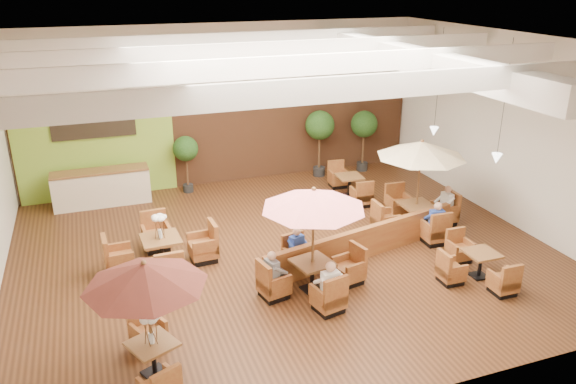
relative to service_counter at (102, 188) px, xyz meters
name	(u,v)px	position (x,y,z in m)	size (l,w,h in m)	color
room	(277,109)	(4.65, -3.88, 3.05)	(14.04, 14.00, 5.52)	#381E0F
service_counter	(102,188)	(0.00, 0.00, 0.00)	(3.00, 0.75, 1.18)	beige
booth_divider	(365,242)	(6.30, -6.11, -0.16)	(6.14, 0.18, 0.85)	brown
table_0	(146,290)	(0.47, -8.94, 1.23)	(2.21, 2.50, 2.40)	brown
table_1	(313,221)	(4.37, -7.17, 1.20)	(2.64, 2.64, 2.61)	brown
table_2	(420,169)	(8.50, -5.04, 1.26)	(2.66, 2.66, 2.72)	brown
table_3	(162,251)	(1.21, -4.86, -0.14)	(2.82, 2.82, 1.61)	brown
table_4	(472,267)	(8.25, -8.00, -0.27)	(1.51, 2.25, 0.85)	brown
table_5	(349,186)	(7.82, -2.02, -0.24)	(0.87, 2.44, 0.91)	brown
topiary_0	(186,151)	(2.80, 0.20, 0.88)	(0.85, 0.85, 1.97)	black
topiary_1	(320,128)	(7.66, 0.20, 1.23)	(1.05, 1.05, 2.44)	black
topiary_2	(364,127)	(9.44, 0.20, 1.12)	(0.99, 0.99, 2.29)	black
diner_0	(329,281)	(4.37, -8.12, 0.17)	(0.40, 0.34, 0.79)	white
diner_1	(298,245)	(4.37, -6.22, 0.14)	(0.39, 0.36, 0.72)	#2848AE
diner_2	(274,269)	(3.42, -7.17, 0.15)	(0.36, 0.40, 0.73)	slate
diner_3	(436,218)	(8.50, -6.04, 0.17)	(0.41, 0.36, 0.78)	#2848AE
diner_4	(446,201)	(9.49, -5.04, 0.16)	(0.31, 0.37, 0.75)	white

